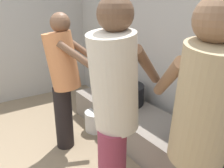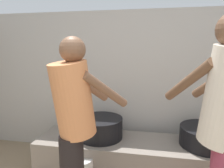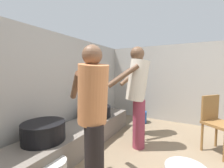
{
  "view_description": "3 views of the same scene",
  "coord_description": "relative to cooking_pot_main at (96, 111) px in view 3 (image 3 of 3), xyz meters",
  "views": [
    {
      "loc": [
        1.73,
        0.2,
        1.6
      ],
      "look_at": [
        -0.07,
        1.43,
        0.83
      ],
      "focal_mm": 36.46,
      "sensor_mm": 36.0,
      "label": 1
    },
    {
      "loc": [
        0.11,
        -0.4,
        1.42
      ],
      "look_at": [
        -0.25,
        1.5,
        1.09
      ],
      "focal_mm": 32.53,
      "sensor_mm": 36.0,
      "label": 2
    },
    {
      "loc": [
        -1.71,
        0.2,
        1.26
      ],
      "look_at": [
        0.16,
        1.2,
        1.08
      ],
      "focal_mm": 24.18,
      "sensor_mm": 36.0,
      "label": 3
    }
  ],
  "objects": [
    {
      "name": "cooking_pot_main",
      "position": [
        0.0,
        0.0,
        0.0
      ],
      "size": [
        0.57,
        0.57,
        0.66
      ],
      "color": "black",
      "rests_on": "hearth_ledge"
    },
    {
      "name": "cook_in_orange_shirt",
      "position": [
        -1.23,
        -0.79,
        0.4
      ],
      "size": [
        0.65,
        0.7,
        1.52
      ],
      "color": "black",
      "rests_on": "ground_plane"
    },
    {
      "name": "block_enclosure_rear",
      "position": [
        -0.75,
        0.48,
        0.49
      ],
      "size": [
        4.96,
        0.2,
        1.92
      ],
      "primitive_type": "cube",
      "color": "#ADA8A0",
      "rests_on": "ground_plane"
    },
    {
      "name": "cooking_pot_secondary",
      "position": [
        -1.21,
        0.0,
        0.02
      ],
      "size": [
        0.54,
        0.54,
        0.24
      ],
      "color": "black",
      "rests_on": "hearth_ledge"
    },
    {
      "name": "hearth_ledge",
      "position": [
        -0.61,
        -0.04,
        -0.29
      ],
      "size": [
        2.69,
        0.6,
        0.36
      ],
      "primitive_type": "cube",
      "color": "slate",
      "rests_on": "ground_plane"
    },
    {
      "name": "bucket_blue_plastic",
      "position": [
        1.12,
        -0.57,
        -0.33
      ],
      "size": [
        0.3,
        0.3,
        0.27
      ],
      "primitive_type": "cylinder",
      "color": "#194C99",
      "rests_on": "ground_plane"
    },
    {
      "name": "block_enclosure_right",
      "position": [
        1.63,
        -1.87,
        0.49
      ],
      "size": [
        0.2,
        4.91,
        1.92
      ],
      "primitive_type": "cube",
      "color": "#ADA8A0",
      "rests_on": "ground_plane"
    },
    {
      "name": "chair_brown_wood",
      "position": [
        0.33,
        -2.03,
        0.02
      ],
      "size": [
        0.56,
        0.56,
        0.88
      ],
      "color": "olive",
      "rests_on": "ground_plane"
    },
    {
      "name": "cook_in_cream_shirt",
      "position": [
        -0.14,
        -0.89,
        0.48
      ],
      "size": [
        0.61,
        0.75,
        1.65
      ],
      "color": "#8C3347",
      "rests_on": "ground_plane"
    },
    {
      "name": "cook_in_tan_shirt",
      "position": [
        0.39,
        -0.71,
        0.47
      ],
      "size": [
        0.74,
        0.64,
        1.64
      ],
      "color": "black",
      "rests_on": "ground_plane"
    }
  ]
}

